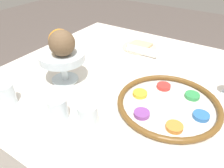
{
  "coord_description": "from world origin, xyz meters",
  "views": [
    {
      "loc": [
        -0.35,
        0.68,
        1.23
      ],
      "look_at": [
        0.02,
        0.12,
        0.78
      ],
      "focal_mm": 35.0,
      "sensor_mm": 36.0,
      "label": 1
    }
  ],
  "objects_px": {
    "seder_plate": "(168,104)",
    "fruit_stand": "(62,59)",
    "napkin_roll": "(143,51)",
    "orange_fruit": "(60,41)",
    "cup_far": "(58,109)",
    "cup_near": "(6,94)",
    "coconut": "(62,43)",
    "cup_mid": "(88,115)",
    "bread_plate": "(140,47)"
  },
  "relations": [
    {
      "from": "coconut",
      "to": "napkin_roll",
      "type": "distance_m",
      "value": 0.45
    },
    {
      "from": "cup_mid",
      "to": "cup_near",
      "type": "bearing_deg",
      "value": 13.15
    },
    {
      "from": "napkin_roll",
      "to": "orange_fruit",
      "type": "bearing_deg",
      "value": 65.5
    },
    {
      "from": "orange_fruit",
      "to": "napkin_roll",
      "type": "height_order",
      "value": "orange_fruit"
    },
    {
      "from": "cup_far",
      "to": "napkin_roll",
      "type": "bearing_deg",
      "value": -92.0
    },
    {
      "from": "seder_plate",
      "to": "fruit_stand",
      "type": "bearing_deg",
      "value": 8.51
    },
    {
      "from": "seder_plate",
      "to": "cup_near",
      "type": "distance_m",
      "value": 0.56
    },
    {
      "from": "coconut",
      "to": "cup_far",
      "type": "relative_size",
      "value": 1.26
    },
    {
      "from": "cup_near",
      "to": "cup_far",
      "type": "height_order",
      "value": "same"
    },
    {
      "from": "cup_far",
      "to": "cup_mid",
      "type": "bearing_deg",
      "value": -164.17
    },
    {
      "from": "fruit_stand",
      "to": "napkin_roll",
      "type": "xyz_separation_m",
      "value": [
        -0.16,
        -0.39,
        -0.08
      ]
    },
    {
      "from": "fruit_stand",
      "to": "coconut",
      "type": "bearing_deg",
      "value": 155.37
    },
    {
      "from": "orange_fruit",
      "to": "cup_near",
      "type": "bearing_deg",
      "value": 76.85
    },
    {
      "from": "seder_plate",
      "to": "cup_far",
      "type": "xyz_separation_m",
      "value": [
        0.28,
        0.24,
        0.02
      ]
    },
    {
      "from": "coconut",
      "to": "bread_plate",
      "type": "height_order",
      "value": "coconut"
    },
    {
      "from": "cup_mid",
      "to": "cup_far",
      "type": "bearing_deg",
      "value": 15.83
    },
    {
      "from": "orange_fruit",
      "to": "cup_near",
      "type": "height_order",
      "value": "orange_fruit"
    },
    {
      "from": "seder_plate",
      "to": "napkin_roll",
      "type": "distance_m",
      "value": 0.41
    },
    {
      "from": "coconut",
      "to": "cup_near",
      "type": "height_order",
      "value": "coconut"
    },
    {
      "from": "cup_mid",
      "to": "bread_plate",
      "type": "bearing_deg",
      "value": -77.98
    },
    {
      "from": "fruit_stand",
      "to": "orange_fruit",
      "type": "xyz_separation_m",
      "value": [
        0.01,
        -0.01,
        0.07
      ]
    },
    {
      "from": "orange_fruit",
      "to": "cup_far",
      "type": "relative_size",
      "value": 1.15
    },
    {
      "from": "coconut",
      "to": "bread_plate",
      "type": "xyz_separation_m",
      "value": [
        -0.09,
        -0.46,
        -0.16
      ]
    },
    {
      "from": "coconut",
      "to": "orange_fruit",
      "type": "bearing_deg",
      "value": -34.76
    },
    {
      "from": "orange_fruit",
      "to": "napkin_roll",
      "type": "relative_size",
      "value": 0.54
    },
    {
      "from": "seder_plate",
      "to": "fruit_stand",
      "type": "xyz_separation_m",
      "value": [
        0.42,
        0.06,
        0.08
      ]
    },
    {
      "from": "napkin_roll",
      "to": "seder_plate",
      "type": "bearing_deg",
      "value": 128.75
    },
    {
      "from": "seder_plate",
      "to": "cup_mid",
      "type": "bearing_deg",
      "value": 49.83
    },
    {
      "from": "fruit_stand",
      "to": "cup_mid",
      "type": "distance_m",
      "value": 0.29
    },
    {
      "from": "fruit_stand",
      "to": "orange_fruit",
      "type": "height_order",
      "value": "orange_fruit"
    },
    {
      "from": "cup_near",
      "to": "cup_far",
      "type": "xyz_separation_m",
      "value": [
        -0.21,
        -0.04,
        0.0
      ]
    },
    {
      "from": "seder_plate",
      "to": "cup_mid",
      "type": "distance_m",
      "value": 0.28
    },
    {
      "from": "napkin_roll",
      "to": "cup_near",
      "type": "distance_m",
      "value": 0.65
    },
    {
      "from": "seder_plate",
      "to": "coconut",
      "type": "relative_size",
      "value": 3.62
    },
    {
      "from": "fruit_stand",
      "to": "cup_far",
      "type": "bearing_deg",
      "value": 128.41
    },
    {
      "from": "coconut",
      "to": "bread_plate",
      "type": "bearing_deg",
      "value": -101.51
    },
    {
      "from": "orange_fruit",
      "to": "cup_far",
      "type": "bearing_deg",
      "value": 128.55
    },
    {
      "from": "cup_near",
      "to": "cup_far",
      "type": "distance_m",
      "value": 0.21
    },
    {
      "from": "bread_plate",
      "to": "cup_far",
      "type": "bearing_deg",
      "value": 92.63
    },
    {
      "from": "orange_fruit",
      "to": "seder_plate",
      "type": "bearing_deg",
      "value": -173.15
    },
    {
      "from": "fruit_stand",
      "to": "cup_far",
      "type": "height_order",
      "value": "fruit_stand"
    },
    {
      "from": "bread_plate",
      "to": "cup_far",
      "type": "distance_m",
      "value": 0.63
    },
    {
      "from": "coconut",
      "to": "cup_mid",
      "type": "relative_size",
      "value": 1.26
    },
    {
      "from": "cup_mid",
      "to": "cup_far",
      "type": "relative_size",
      "value": 1.0
    },
    {
      "from": "fruit_stand",
      "to": "cup_near",
      "type": "height_order",
      "value": "fruit_stand"
    },
    {
      "from": "coconut",
      "to": "seder_plate",
      "type": "bearing_deg",
      "value": -169.86
    },
    {
      "from": "cup_mid",
      "to": "orange_fruit",
      "type": "bearing_deg",
      "value": -32.88
    },
    {
      "from": "orange_fruit",
      "to": "napkin_roll",
      "type": "xyz_separation_m",
      "value": [
        -0.17,
        -0.37,
        -0.15
      ]
    },
    {
      "from": "napkin_roll",
      "to": "cup_far",
      "type": "relative_size",
      "value": 2.13
    },
    {
      "from": "napkin_roll",
      "to": "cup_far",
      "type": "bearing_deg",
      "value": 88.0
    }
  ]
}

